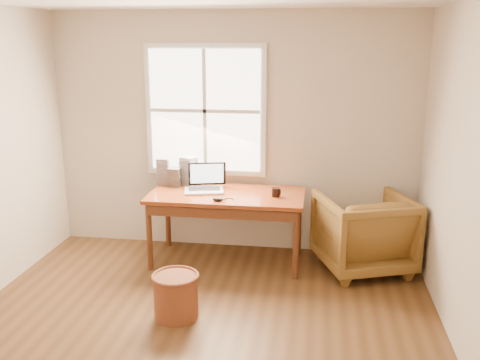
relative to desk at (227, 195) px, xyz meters
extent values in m
cube|color=brown|center=(0.00, -1.80, -0.74)|extent=(4.00, 4.50, 0.02)
cube|color=beige|center=(0.00, 0.46, 0.57)|extent=(4.00, 0.02, 2.60)
cube|color=silver|center=(-0.30, 0.42, 0.82)|extent=(1.32, 0.05, 1.42)
cube|color=white|center=(-0.30, 0.39, 0.82)|extent=(1.20, 0.02, 1.30)
cube|color=silver|center=(-0.30, 0.38, 0.82)|extent=(0.04, 0.02, 1.30)
cube|color=silver|center=(-0.30, 0.38, 0.82)|extent=(1.20, 0.02, 0.04)
cube|color=brown|center=(0.00, 0.00, 0.00)|extent=(1.60, 0.80, 0.04)
imported|color=brown|center=(1.41, 0.00, -0.33)|extent=(1.10, 1.12, 0.80)
cylinder|color=brown|center=(-0.23, -1.24, -0.54)|extent=(0.38, 0.38, 0.38)
ellipsoid|color=black|center=(-0.04, -0.28, 0.04)|extent=(0.12, 0.08, 0.04)
cylinder|color=black|center=(0.51, -0.05, 0.07)|extent=(0.09, 0.09, 0.09)
cube|color=silver|center=(-0.47, 0.29, 0.18)|extent=(0.20, 0.19, 0.31)
cube|color=#252429|center=(-0.60, 0.19, 0.12)|extent=(0.13, 0.11, 0.20)
cube|color=#A7A9B5|center=(-0.75, 0.26, 0.16)|extent=(0.14, 0.13, 0.29)
cube|color=#B7BBC3|center=(-0.37, 0.31, 0.10)|extent=(0.14, 0.13, 0.16)
camera|label=1|loc=(0.91, -5.24, 1.56)|focal=40.00mm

